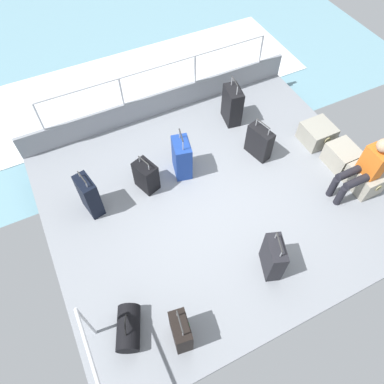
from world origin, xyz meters
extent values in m
cube|color=gray|center=(0.00, 0.00, -0.03)|extent=(4.40, 5.20, 0.06)
cube|color=gray|center=(-2.17, 0.00, 0.23)|extent=(0.06, 5.20, 0.45)
cylinder|color=silver|center=(-2.17, -2.08, 0.50)|extent=(0.04, 0.04, 1.00)
cylinder|color=silver|center=(-2.17, -0.69, 0.50)|extent=(0.04, 0.04, 1.00)
cylinder|color=silver|center=(-2.17, 0.69, 0.50)|extent=(0.04, 0.04, 1.00)
cylinder|color=silver|center=(-2.17, 2.08, 0.50)|extent=(0.04, 0.04, 1.00)
cylinder|color=silver|center=(-2.17, 0.00, 1.00)|extent=(0.04, 4.16, 0.04)
cylinder|color=silver|center=(1.15, -2.35, 0.47)|extent=(0.04, 0.04, 0.95)
cylinder|color=silver|center=(1.60, -2.35, 0.95)|extent=(0.90, 0.04, 0.04)
plane|color=#6B99A8|center=(-7.20, 0.00, -0.35)|extent=(12.00, 12.00, 0.00)
cube|color=white|center=(-3.60, 0.00, -0.34)|extent=(2.40, 7.28, 0.01)
cube|color=gray|center=(-0.30, 2.14, 0.17)|extent=(0.49, 0.50, 0.34)
torus|color=tan|center=(-0.55, 2.14, 0.24)|extent=(0.02, 0.12, 0.12)
torus|color=tan|center=(-0.05, 2.14, 0.24)|extent=(0.02, 0.12, 0.12)
cube|color=#9E9989|center=(0.31, 2.17, 0.18)|extent=(0.49, 0.43, 0.37)
torus|color=tan|center=(0.05, 2.17, 0.26)|extent=(0.02, 0.12, 0.12)
torus|color=tan|center=(0.56, 2.17, 0.26)|extent=(0.02, 0.12, 0.12)
cube|color=#9E9989|center=(0.84, 2.18, 0.19)|extent=(0.52, 0.41, 0.39)
torus|color=tan|center=(0.57, 2.18, 0.27)|extent=(0.02, 0.12, 0.12)
torus|color=tan|center=(1.11, 2.18, 0.27)|extent=(0.02, 0.12, 0.12)
cube|color=orange|center=(0.84, 2.13, 0.63)|extent=(0.34, 0.20, 0.48)
sphere|color=tan|center=(0.84, 2.13, 0.99)|extent=(0.20, 0.20, 0.20)
cylinder|color=black|center=(0.93, 1.83, 0.43)|extent=(0.12, 0.40, 0.12)
cylinder|color=black|center=(0.93, 1.63, 0.19)|extent=(0.11, 0.11, 0.39)
cylinder|color=black|center=(0.75, 1.83, 0.43)|extent=(0.12, 0.40, 0.12)
cylinder|color=black|center=(0.75, 1.63, 0.19)|extent=(0.11, 0.11, 0.39)
cube|color=black|center=(-0.68, -0.90, 0.26)|extent=(0.42, 0.35, 0.52)
cylinder|color=#A5A8AD|center=(-0.78, -0.93, 0.57)|extent=(0.02, 0.02, 0.12)
cylinder|color=#A5A8AD|center=(-0.58, -0.86, 0.57)|extent=(0.02, 0.02, 0.12)
cylinder|color=#2D2D2D|center=(-0.68, -0.90, 0.63)|extent=(0.23, 0.09, 0.02)
cube|color=silver|center=(-0.72, -0.78, 0.42)|extent=(0.05, 0.02, 0.08)
cube|color=black|center=(-1.42, 1.06, 0.34)|extent=(0.47, 0.32, 0.69)
cylinder|color=#A5A8AD|center=(-1.55, 1.08, 0.78)|extent=(0.02, 0.02, 0.18)
cylinder|color=#A5A8AD|center=(-1.29, 1.04, 0.78)|extent=(0.02, 0.02, 0.18)
cylinder|color=#2D2D2D|center=(-1.42, 1.06, 0.86)|extent=(0.28, 0.07, 0.02)
cube|color=silver|center=(-1.40, 1.19, 0.54)|extent=(0.05, 0.01, 0.08)
cube|color=navy|center=(-0.71, -0.26, 0.33)|extent=(0.46, 0.34, 0.66)
cylinder|color=#A5A8AD|center=(-0.83, -0.24, 0.75)|extent=(0.02, 0.02, 0.19)
cylinder|color=#A5A8AD|center=(-0.59, -0.29, 0.75)|extent=(0.02, 0.02, 0.19)
cylinder|color=#2D2D2D|center=(-0.71, -0.26, 0.85)|extent=(0.27, 0.08, 0.02)
cube|color=green|center=(-0.68, -0.14, 0.47)|extent=(0.05, 0.02, 0.08)
cube|color=black|center=(1.37, 0.09, 0.31)|extent=(0.47, 0.33, 0.61)
cylinder|color=#A5A8AD|center=(1.25, 0.13, 0.67)|extent=(0.02, 0.02, 0.12)
cylinder|color=#A5A8AD|center=(1.49, 0.05, 0.67)|extent=(0.02, 0.02, 0.12)
cylinder|color=#2D2D2D|center=(1.37, 0.09, 0.74)|extent=(0.26, 0.11, 0.02)
cube|color=green|center=(1.40, 0.19, 0.38)|extent=(0.05, 0.02, 0.08)
cube|color=black|center=(-0.49, 1.05, 0.28)|extent=(0.48, 0.29, 0.56)
cylinder|color=#A5A8AD|center=(-0.62, 1.02, 0.64)|extent=(0.02, 0.02, 0.14)
cylinder|color=#A5A8AD|center=(-0.36, 1.09, 0.64)|extent=(0.02, 0.02, 0.14)
cylinder|color=#2D2D2D|center=(-0.49, 1.05, 0.71)|extent=(0.29, 0.09, 0.02)
cube|color=white|center=(-0.51, 1.15, 0.44)|extent=(0.05, 0.02, 0.08)
cube|color=black|center=(-0.64, -1.80, 0.35)|extent=(0.41, 0.27, 0.70)
cylinder|color=#A5A8AD|center=(-0.75, -1.83, 0.75)|extent=(0.02, 0.02, 0.10)
cylinder|color=#A5A8AD|center=(-0.53, -1.78, 0.75)|extent=(0.02, 0.02, 0.10)
cylinder|color=#2D2D2D|center=(-0.64, -1.80, 0.80)|extent=(0.25, 0.07, 0.02)
cube|color=white|center=(-0.66, -1.70, 0.46)|extent=(0.05, 0.02, 0.08)
cube|color=black|center=(1.67, -1.41, 0.27)|extent=(0.40, 0.25, 0.54)
cylinder|color=#A5A8AD|center=(1.56, -1.39, 0.61)|extent=(0.02, 0.02, 0.15)
cylinder|color=#A5A8AD|center=(1.78, -1.42, 0.61)|extent=(0.02, 0.02, 0.15)
cylinder|color=#2D2D2D|center=(1.67, -1.41, 0.69)|extent=(0.24, 0.06, 0.02)
cube|color=green|center=(1.69, -1.30, 0.43)|extent=(0.05, 0.01, 0.08)
cylinder|color=black|center=(1.33, -1.95, 0.14)|extent=(0.60, 0.47, 0.29)
torus|color=black|center=(1.33, -1.95, 0.30)|extent=(0.23, 0.11, 0.25)
camera|label=1|loc=(2.72, -1.77, 4.71)|focal=33.73mm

